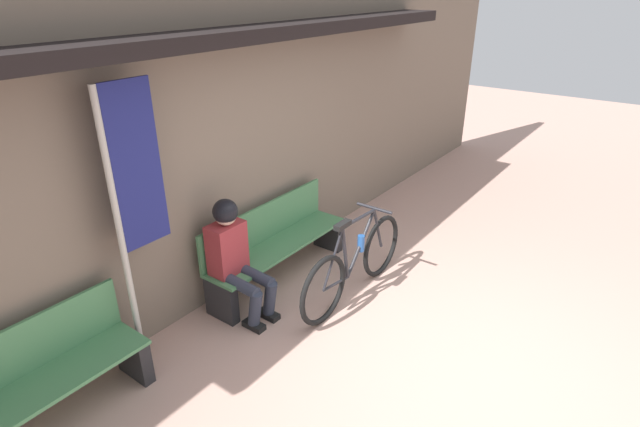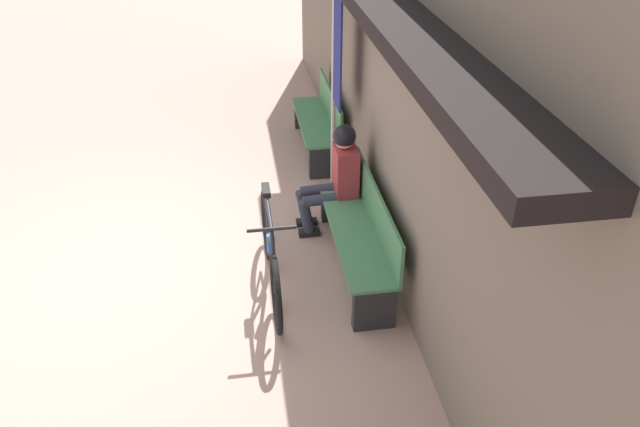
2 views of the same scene
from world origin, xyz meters
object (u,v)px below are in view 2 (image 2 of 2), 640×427
bicycle (271,254)px  banner_pole (336,63)px  park_bench_near (361,232)px  person_seated (336,172)px  park_bench_far (319,123)px

bicycle → banner_pole: (-1.73, 0.88, 1.11)m
park_bench_near → person_seated: size_ratio=1.55×
park_bench_near → park_bench_far: same height
person_seated → bicycle: bearing=-39.8°
person_seated → park_bench_far: bearing=176.6°
banner_pole → person_seated: bearing=-9.0°
bicycle → park_bench_far: 2.86m
park_bench_far → banner_pole: (1.01, 0.03, 1.10)m
park_bench_near → bicycle: bearing=-77.0°
person_seated → park_bench_far: 1.87m
person_seated → banner_pole: bearing=171.0°
bicycle → park_bench_far: bicycle is taller
park_bench_far → bicycle: bearing=-17.3°
bicycle → person_seated: person_seated is taller
bicycle → person_seated: bearing=140.2°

